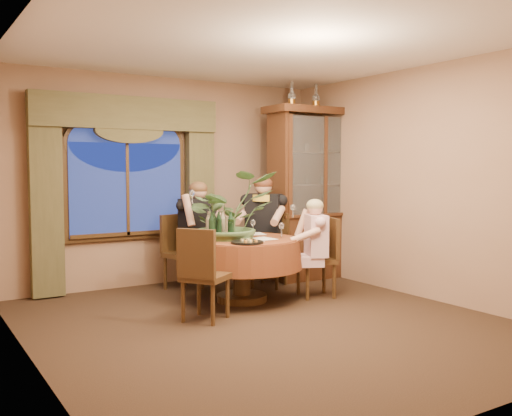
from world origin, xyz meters
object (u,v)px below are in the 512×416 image
china_cabinet (315,193)px  wine_bottle_0 (231,226)px  wine_bottle_2 (222,225)px  person_pink (316,249)px  person_back (198,235)px  chair_back_right (269,251)px  oil_lamp_left (292,94)px  centerpiece_plant (228,182)px  olive_bowl (247,236)px  chair_right (316,258)px  stoneware_vase (229,227)px  oil_lamp_right (339,98)px  wine_bottle_1 (212,227)px  wine_bottle_4 (209,226)px  chair_front_left (205,274)px  wine_bottle_5 (219,226)px  oil_lamp_center (316,96)px  person_scarf (264,231)px  wine_bottle_3 (213,224)px  dining_table (242,270)px

china_cabinet → wine_bottle_0: china_cabinet is taller
china_cabinet → wine_bottle_2: bearing=-160.2°
china_cabinet → person_pink: china_cabinet is taller
person_pink → china_cabinet: bearing=-13.6°
person_back → chair_back_right: bearing=148.6°
china_cabinet → chair_back_right: size_ratio=2.53×
oil_lamp_left → centerpiece_plant: size_ratio=0.29×
olive_bowl → wine_bottle_2: bearing=159.5°
chair_back_right → chair_right: bearing=155.5°
stoneware_vase → centerpiece_plant: (-0.02, -0.01, 0.54)m
wine_bottle_2 → wine_bottle_0: bearing=-84.6°
oil_lamp_right → wine_bottle_1: (-2.55, -0.84, -1.69)m
wine_bottle_4 → chair_front_left: bearing=-120.5°
oil_lamp_right → wine_bottle_5: 3.06m
stoneware_vase → wine_bottle_4: size_ratio=0.76×
oil_lamp_center → chair_front_left: 3.48m
person_scarf → stoneware_vase: 1.00m
wine_bottle_3 → wine_bottle_5: same height
oil_lamp_center → centerpiece_plant: bearing=-160.2°
oil_lamp_center → stoneware_vase: (-1.78, -0.64, -1.73)m
person_scarf → wine_bottle_2: size_ratio=4.44×
stoneware_vase → centerpiece_plant: bearing=-144.7°
dining_table → wine_bottle_2: wine_bottle_2 is taller
oil_lamp_left → chair_right: bearing=-109.5°
china_cabinet → dining_table: bearing=-155.9°
person_pink → wine_bottle_4: (-1.22, 0.43, 0.31)m
olive_bowl → person_back: bearing=102.6°
wine_bottle_3 → chair_back_right: bearing=18.2°
china_cabinet → stoneware_vase: bearing=-160.4°
chair_back_right → centerpiece_plant: centerpiece_plant is taller
chair_front_left → person_pink: (1.58, 0.17, 0.12)m
china_cabinet → olive_bowl: (-1.62, -0.79, -0.44)m
wine_bottle_3 → oil_lamp_left: bearing=20.2°
chair_front_left → wine_bottle_1: wine_bottle_1 is taller
chair_back_right → dining_table: bearing=90.0°
wine_bottle_5 → person_pink: bearing=-16.1°
chair_right → wine_bottle_5: wine_bottle_5 is taller
stoneware_vase → olive_bowl: (0.16, -0.15, -0.10)m
person_back → oil_lamp_right: bearing=167.5°
dining_table → oil_lamp_center: oil_lamp_center is taller
oil_lamp_right → oil_lamp_center: bearing=180.0°
wine_bottle_3 → wine_bottle_1: bearing=-121.0°
wine_bottle_0 → wine_bottle_2: 0.17m
person_scarf → dining_table: bearing=90.0°
dining_table → oil_lamp_right: (2.11, 0.75, 2.23)m
stoneware_vase → olive_bowl: bearing=-43.5°
china_cabinet → centerpiece_plant: 1.92m
person_back → wine_bottle_4: person_back is taller
oil_lamp_center → person_back: oil_lamp_center is taller
oil_lamp_center → person_back: (-1.83, 0.12, -1.90)m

